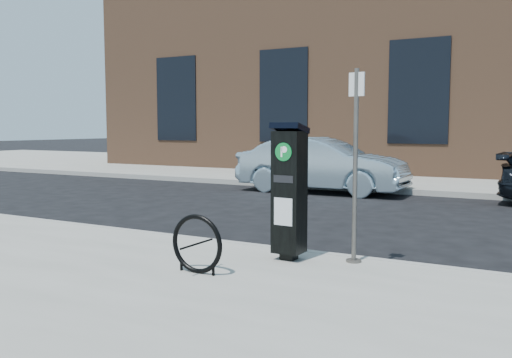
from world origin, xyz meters
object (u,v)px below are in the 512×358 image
Objects in this scene: bike_rack at (197,244)px; car_silver at (322,165)px; parking_kiosk at (289,190)px; sign_pole at (355,167)px.

bike_rack is 9.28m from car_silver.
bike_rack is (-0.65, -1.09, -0.55)m from parking_kiosk.
parking_kiosk is at bearing -161.84° from car_silver.
sign_pole reaches higher than bike_rack.
parking_kiosk is 0.37× the size of car_silver.
car_silver is (-2.70, 7.96, -0.27)m from parking_kiosk.
parking_kiosk is 1.38m from bike_rack.
sign_pole is at bearing -156.35° from car_silver.
bike_rack is at bearing -118.19° from parking_kiosk.
parking_kiosk is at bearing 60.52° from bike_rack.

